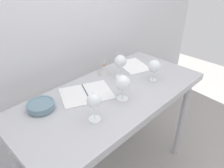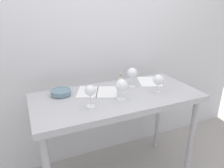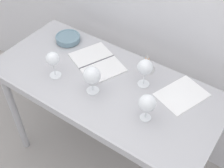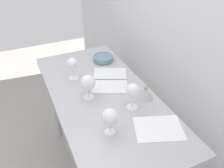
{
  "view_description": "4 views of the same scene",
  "coord_description": "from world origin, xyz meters",
  "px_view_note": "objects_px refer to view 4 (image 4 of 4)",
  "views": [
    {
      "loc": [
        -0.88,
        -0.86,
        1.7
      ],
      "look_at": [
        -0.01,
        -0.01,
        0.97
      ],
      "focal_mm": 34.42,
      "sensor_mm": 36.0,
      "label": 1
    },
    {
      "loc": [
        -0.69,
        -1.49,
        1.62
      ],
      "look_at": [
        -0.05,
        -0.02,
        1.01
      ],
      "focal_mm": 34.22,
      "sensor_mm": 36.0,
      "label": 2
    },
    {
      "loc": [
        0.74,
        -1.0,
        2.11
      ],
      "look_at": [
        0.08,
        -0.03,
        0.94
      ],
      "focal_mm": 47.19,
      "sensor_mm": 36.0,
      "label": 3
    },
    {
      "loc": [
        1.17,
        -0.47,
        1.85
      ],
      "look_at": [
        0.05,
        0.04,
        1.0
      ],
      "focal_mm": 37.34,
      "sensor_mm": 36.0,
      "label": 4
    }
  ],
  "objects_px": {
    "wine_glass_far_right": "(133,91)",
    "tasting_sheet_upper": "(159,128)",
    "wine_glass_near_center": "(88,83)",
    "open_notebook": "(110,80)",
    "wine_glass_near_right": "(110,117)",
    "decanter_funnel": "(145,93)",
    "wine_glass_near_left": "(72,64)",
    "tasting_bowl": "(103,58)"
  },
  "relations": [
    {
      "from": "open_notebook",
      "to": "tasting_bowl",
      "type": "distance_m",
      "value": 0.3
    },
    {
      "from": "wine_glass_near_right",
      "to": "open_notebook",
      "type": "xyz_separation_m",
      "value": [
        -0.47,
        0.21,
        -0.11
      ]
    },
    {
      "from": "wine_glass_near_center",
      "to": "wine_glass_far_right",
      "type": "relative_size",
      "value": 0.95
    },
    {
      "from": "open_notebook",
      "to": "decanter_funnel",
      "type": "bearing_deg",
      "value": 47.87
    },
    {
      "from": "wine_glass_far_right",
      "to": "wine_glass_near_right",
      "type": "bearing_deg",
      "value": -57.2
    },
    {
      "from": "wine_glass_near_right",
      "to": "wine_glass_far_right",
      "type": "relative_size",
      "value": 0.91
    },
    {
      "from": "wine_glass_far_right",
      "to": "tasting_sheet_upper",
      "type": "bearing_deg",
      "value": 12.68
    },
    {
      "from": "wine_glass_near_left",
      "to": "decanter_funnel",
      "type": "distance_m",
      "value": 0.56
    },
    {
      "from": "wine_glass_far_right",
      "to": "tasting_sheet_upper",
      "type": "height_order",
      "value": "wine_glass_far_right"
    },
    {
      "from": "wine_glass_near_center",
      "to": "open_notebook",
      "type": "height_order",
      "value": "wine_glass_near_center"
    },
    {
      "from": "wine_glass_near_right",
      "to": "decanter_funnel",
      "type": "relative_size",
      "value": 1.28
    },
    {
      "from": "tasting_sheet_upper",
      "to": "wine_glass_near_left",
      "type": "bearing_deg",
      "value": -137.52
    },
    {
      "from": "wine_glass_near_left",
      "to": "decanter_funnel",
      "type": "height_order",
      "value": "wine_glass_near_left"
    },
    {
      "from": "wine_glass_near_center",
      "to": "decanter_funnel",
      "type": "bearing_deg",
      "value": 64.73
    },
    {
      "from": "tasting_bowl",
      "to": "wine_glass_near_left",
      "type": "bearing_deg",
      "value": -62.13
    },
    {
      "from": "wine_glass_near_center",
      "to": "open_notebook",
      "type": "bearing_deg",
      "value": 121.26
    },
    {
      "from": "tasting_bowl",
      "to": "wine_glass_near_center",
      "type": "bearing_deg",
      "value": -33.32
    },
    {
      "from": "wine_glass_near_center",
      "to": "wine_glass_far_right",
      "type": "height_order",
      "value": "wine_glass_far_right"
    },
    {
      "from": "decanter_funnel",
      "to": "tasting_bowl",
      "type": "bearing_deg",
      "value": -174.47
    },
    {
      "from": "wine_glass_far_right",
      "to": "tasting_bowl",
      "type": "xyz_separation_m",
      "value": [
        -0.63,
        0.07,
        -0.1
      ]
    },
    {
      "from": "wine_glass_near_left",
      "to": "tasting_bowl",
      "type": "xyz_separation_m",
      "value": [
        -0.16,
        0.3,
        -0.1
      ]
    },
    {
      "from": "open_notebook",
      "to": "decanter_funnel",
      "type": "xyz_separation_m",
      "value": [
        0.29,
        0.12,
        0.04
      ]
    },
    {
      "from": "wine_glass_near_right",
      "to": "tasting_sheet_upper",
      "type": "distance_m",
      "value": 0.3
    },
    {
      "from": "wine_glass_near_center",
      "to": "decanter_funnel",
      "type": "xyz_separation_m",
      "value": [
        0.16,
        0.33,
        -0.08
      ]
    },
    {
      "from": "wine_glass_near_right",
      "to": "tasting_sheet_upper",
      "type": "xyz_separation_m",
      "value": [
        0.09,
        0.26,
        -0.11
      ]
    },
    {
      "from": "wine_glass_near_left",
      "to": "tasting_sheet_upper",
      "type": "distance_m",
      "value": 0.76
    },
    {
      "from": "wine_glass_near_left",
      "to": "tasting_sheet_upper",
      "type": "height_order",
      "value": "wine_glass_near_left"
    },
    {
      "from": "open_notebook",
      "to": "tasting_sheet_upper",
      "type": "xyz_separation_m",
      "value": [
        0.56,
        0.05,
        -0.0
      ]
    },
    {
      "from": "open_notebook",
      "to": "decanter_funnel",
      "type": "relative_size",
      "value": 3.23
    },
    {
      "from": "wine_glass_near_left",
      "to": "tasting_sheet_upper",
      "type": "xyz_separation_m",
      "value": [
        0.69,
        0.29,
        -0.12
      ]
    },
    {
      "from": "open_notebook",
      "to": "tasting_bowl",
      "type": "relative_size",
      "value": 2.43
    },
    {
      "from": "wine_glass_near_right",
      "to": "decanter_funnel",
      "type": "xyz_separation_m",
      "value": [
        -0.19,
        0.33,
        -0.07
      ]
    },
    {
      "from": "wine_glass_near_center",
      "to": "open_notebook",
      "type": "distance_m",
      "value": 0.27
    },
    {
      "from": "wine_glass_near_left",
      "to": "open_notebook",
      "type": "height_order",
      "value": "wine_glass_near_left"
    },
    {
      "from": "wine_glass_near_right",
      "to": "wine_glass_far_right",
      "type": "xyz_separation_m",
      "value": [
        -0.14,
        0.21,
        0.02
      ]
    },
    {
      "from": "wine_glass_near_left",
      "to": "wine_glass_near_right",
      "type": "bearing_deg",
      "value": 2.47
    },
    {
      "from": "wine_glass_near_right",
      "to": "wine_glass_far_right",
      "type": "bearing_deg",
      "value": 122.8
    },
    {
      "from": "wine_glass_far_right",
      "to": "wine_glass_near_left",
      "type": "bearing_deg",
      "value": -153.41
    },
    {
      "from": "wine_glass_near_right",
      "to": "open_notebook",
      "type": "bearing_deg",
      "value": 156.16
    },
    {
      "from": "wine_glass_near_right",
      "to": "wine_glass_near_center",
      "type": "bearing_deg",
      "value": -179.82
    },
    {
      "from": "tasting_bowl",
      "to": "decanter_funnel",
      "type": "bearing_deg",
      "value": 5.53
    },
    {
      "from": "wine_glass_near_right",
      "to": "open_notebook",
      "type": "relative_size",
      "value": 0.4
    }
  ]
}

